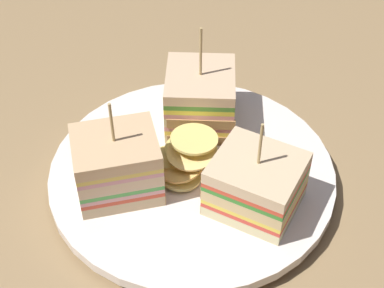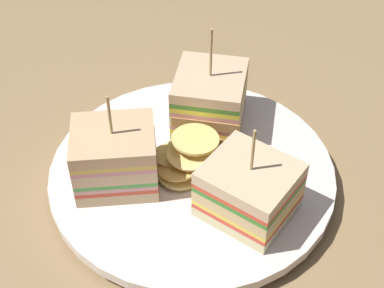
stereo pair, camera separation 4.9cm
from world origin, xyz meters
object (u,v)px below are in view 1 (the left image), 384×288
sandwich_wedge_1 (118,165)px  plate (192,174)px  sandwich_wedge_2 (255,184)px  sandwich_wedge_0 (200,98)px  chip_pile (185,156)px

sandwich_wedge_1 → plate: bearing=6.6°
sandwich_wedge_2 → sandwich_wedge_1: bearing=18.6°
plate → sandwich_wedge_0: sandwich_wedge_0 is taller
sandwich_wedge_2 → chip_pile: sandwich_wedge_2 is taller
sandwich_wedge_0 → chip_pile: 6.67cm
plate → chip_pile: chip_pile is taller
plate → chip_pile: bearing=-82.2°
plate → sandwich_wedge_2: sandwich_wedge_2 is taller
sandwich_wedge_1 → sandwich_wedge_2: bearing=-22.7°
chip_pile → sandwich_wedge_1: bearing=-53.1°
sandwich_wedge_1 → chip_pile: 6.14cm
plate → chip_pile: size_ratio=3.33×
sandwich_wedge_2 → chip_pile: 7.08cm
sandwich_wedge_1 → sandwich_wedge_2: sandwich_wedge_1 is taller
sandwich_wedge_0 → sandwich_wedge_2: sandwich_wedge_0 is taller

